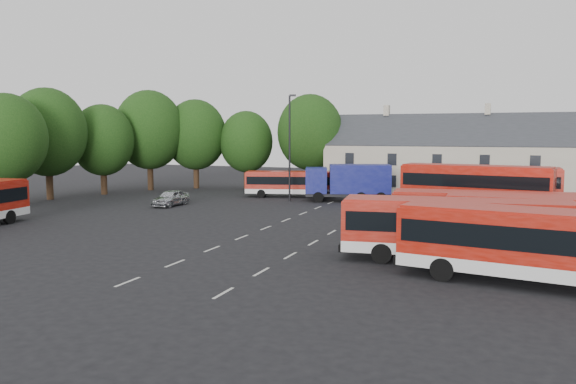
% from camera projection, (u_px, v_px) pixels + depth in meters
% --- Properties ---
extents(ground, '(140.00, 140.00, 0.00)m').
position_uv_depth(ground, '(254.00, 232.00, 38.94)').
color(ground, black).
rests_on(ground, ground).
extents(lane_markings, '(5.15, 33.80, 0.01)m').
position_uv_depth(lane_markings, '(298.00, 230.00, 39.88)').
color(lane_markings, beige).
rests_on(lane_markings, ground).
extents(treeline, '(29.92, 32.59, 12.01)m').
position_uv_depth(treeline, '(160.00, 135.00, 63.69)').
color(treeline, black).
rests_on(treeline, ground).
extents(terrace_houses, '(35.70, 7.13, 10.06)m').
position_uv_depth(terrace_houses, '(486.00, 161.00, 61.24)').
color(terrace_houses, beige).
rests_on(terrace_houses, ground).
extents(bus_row_a, '(12.52, 4.53, 3.46)m').
position_uv_depth(bus_row_a, '(538.00, 241.00, 25.04)').
color(bus_row_a, silver).
rests_on(bus_row_a, ground).
extents(bus_row_b, '(12.20, 4.33, 3.38)m').
position_uv_depth(bus_row_b, '(456.00, 225.00, 29.75)').
color(bus_row_b, silver).
rests_on(bus_row_b, ground).
extents(bus_row_c, '(11.91, 3.06, 3.35)m').
position_uv_depth(bus_row_c, '(556.00, 221.00, 31.12)').
color(bus_row_c, silver).
rests_on(bus_row_c, ground).
extents(bus_row_d, '(11.49, 3.74, 3.19)m').
position_uv_depth(bus_row_d, '(484.00, 212.00, 35.28)').
color(bus_row_d, silver).
rests_on(bus_row_d, ground).
extents(bus_row_e, '(10.36, 3.57, 2.87)m').
position_uv_depth(bus_row_e, '(519.00, 209.00, 37.94)').
color(bus_row_e, silver).
rests_on(bus_row_e, ground).
extents(bus_dd_south, '(11.14, 4.11, 4.47)m').
position_uv_depth(bus_dd_south, '(475.00, 191.00, 42.34)').
color(bus_dd_south, silver).
rests_on(bus_dd_south, ground).
extents(bus_dd_north, '(10.36, 2.61, 4.23)m').
position_uv_depth(bus_dd_north, '(490.00, 189.00, 44.61)').
color(bus_dd_north, silver).
rests_on(bus_dd_north, ground).
extents(bus_north, '(10.05, 4.82, 2.77)m').
position_uv_depth(bus_north, '(291.00, 182.00, 60.37)').
color(bus_north, silver).
rests_on(bus_north, ground).
extents(box_truck, '(8.89, 5.24, 3.71)m').
position_uv_depth(box_truck, '(349.00, 181.00, 56.64)').
color(box_truck, black).
rests_on(box_truck, ground).
extents(silver_car, '(1.85, 4.51, 1.53)m').
position_uv_depth(silver_car, '(171.00, 198.00, 53.10)').
color(silver_car, '#AFB2B7').
rests_on(silver_car, ground).
extents(lamppost, '(0.74, 0.45, 10.70)m').
position_uv_depth(lamppost, '(290.00, 145.00, 56.25)').
color(lamppost, black).
rests_on(lamppost, ground).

